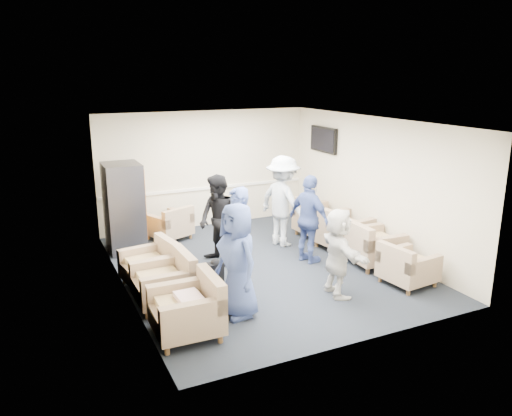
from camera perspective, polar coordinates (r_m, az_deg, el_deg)
name	(u,v)px	position (r m, az deg, el deg)	size (l,w,h in m)	color
floor	(261,267)	(9.42, 0.63, -6.74)	(6.00, 6.00, 0.00)	black
ceiling	(262,122)	(8.78, 0.68, 9.84)	(6.00, 6.00, 0.00)	white
back_wall	(206,169)	(11.72, -5.76, 4.43)	(5.00, 0.02, 2.70)	beige
front_wall	(363,248)	(6.55, 12.18, -4.47)	(5.00, 0.02, 2.70)	beige
left_wall	(121,213)	(8.27, -15.15, -0.55)	(0.02, 6.00, 2.70)	beige
right_wall	(373,184)	(10.32, 13.27, 2.64)	(0.02, 6.00, 2.70)	beige
chair_rail	(207,188)	(11.79, -5.67, 2.27)	(4.98, 0.04, 0.06)	white
tv	(323,140)	(11.61, 7.72, 7.75)	(0.10, 1.00, 0.58)	black
armchair_left_near	(190,311)	(7.04, -7.52, -11.58)	(0.92, 0.92, 0.72)	#90765D
armchair_left_mid	(167,283)	(7.99, -10.14, -8.43)	(0.89, 0.89, 0.69)	#90765D
armchair_left_far	(153,266)	(8.73, -11.73, -6.55)	(0.95, 0.95, 0.66)	#90765D
armchair_right_near	(406,268)	(8.92, 16.76, -6.55)	(0.87, 0.87, 0.63)	#90765D
armchair_right_midnear	(371,247)	(9.65, 12.99, -4.33)	(0.94, 0.94, 0.72)	#90765D
armchair_right_midfar	(341,232)	(10.37, 9.67, -2.70)	(1.07, 1.07, 0.75)	#90765D
armchair_right_far	(318,221)	(11.09, 7.15, -1.45)	(1.01, 1.01, 0.74)	#90765D
armchair_corner	(171,226)	(10.99, -9.72, -1.99)	(1.04, 1.04, 0.63)	#90765D
vending_machine	(124,207)	(10.39, -14.83, 0.07)	(0.73, 0.85, 1.80)	#4B4A52
backpack	(215,270)	(8.69, -4.65, -7.13)	(0.26, 0.19, 0.44)	black
pillow	(189,299)	(6.96, -7.68, -10.28)	(0.42, 0.32, 0.12)	beige
person_front_left	(237,260)	(7.33, -2.16, -6.01)	(0.85, 0.55, 1.73)	#3B4F8F
person_mid_left	(238,242)	(7.99, -2.12, -3.94)	(0.66, 0.43, 1.80)	#3B4F8F
person_back_left	(218,220)	(9.34, -4.32, -1.42)	(0.83, 0.65, 1.71)	black
person_back_right	(283,201)	(10.34, 3.11, 0.76)	(1.23, 0.70, 1.90)	white
person_mid_right	(309,219)	(9.46, 6.13, -1.29)	(0.99, 0.41, 1.70)	#3B4F8F
person_front_right	(338,252)	(8.14, 9.39, -5.04)	(1.36, 0.43, 1.46)	silver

